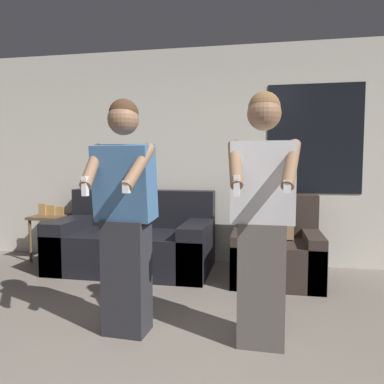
{
  "coord_description": "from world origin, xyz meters",
  "views": [
    {
      "loc": [
        0.68,
        -1.83,
        1.28
      ],
      "look_at": [
        0.18,
        0.76,
        1.07
      ],
      "focal_mm": 35.0,
      "sensor_mm": 36.0,
      "label": 1
    }
  ],
  "objects": [
    {
      "name": "person_left",
      "position": [
        -0.31,
        0.74,
        0.88
      ],
      "size": [
        0.49,
        0.49,
        1.73
      ],
      "color": "#28282D",
      "rests_on": "ground_plane"
    },
    {
      "name": "side_table",
      "position": [
        -2.06,
        2.59,
        0.49
      ],
      "size": [
        0.41,
        0.48,
        0.73
      ],
      "color": "brown",
      "rests_on": "ground_plane"
    },
    {
      "name": "couch",
      "position": [
        -0.83,
        2.38,
        0.31
      ],
      "size": [
        1.84,
        0.99,
        0.92
      ],
      "color": "black",
      "rests_on": "ground_plane"
    },
    {
      "name": "armchair",
      "position": [
        0.82,
        2.26,
        0.31
      ],
      "size": [
        0.92,
        0.85,
        0.91
      ],
      "color": "#332823",
      "rests_on": "ground_plane"
    },
    {
      "name": "wall_back",
      "position": [
        0.02,
        2.9,
        1.35
      ],
      "size": [
        6.64,
        0.07,
        2.7
      ],
      "color": "beige",
      "rests_on": "ground_plane"
    },
    {
      "name": "person_right",
      "position": [
        0.68,
        0.75,
        0.9
      ],
      "size": [
        0.49,
        0.47,
        1.75
      ],
      "color": "#56514C",
      "rests_on": "ground_plane"
    }
  ]
}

